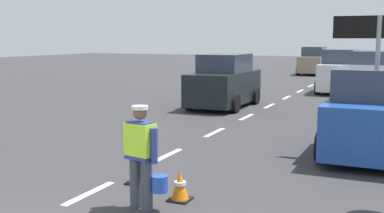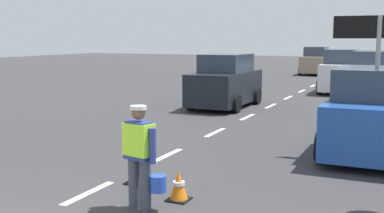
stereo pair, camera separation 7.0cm
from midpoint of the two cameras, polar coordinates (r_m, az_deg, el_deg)
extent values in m
plane|color=#333335|center=(25.57, 13.15, 1.85)|extent=(96.00, 96.00, 0.00)
cube|color=silver|center=(8.74, -12.03, -10.05)|extent=(0.14, 1.40, 0.01)
cube|color=silver|center=(11.19, -2.81, -5.84)|extent=(0.14, 1.40, 0.01)
cube|color=silver|center=(13.85, 2.90, -3.11)|extent=(0.14, 1.40, 0.01)
cube|color=silver|center=(16.63, 6.73, -1.26)|extent=(0.14, 1.40, 0.01)
cube|color=silver|center=(19.48, 9.44, 0.06)|extent=(0.14, 1.40, 0.01)
cube|color=silver|center=(22.37, 11.46, 1.04)|extent=(0.14, 1.40, 0.01)
cube|color=silver|center=(25.28, 13.01, 1.80)|extent=(0.14, 1.40, 0.01)
cube|color=silver|center=(28.21, 14.25, 2.39)|extent=(0.14, 1.40, 0.01)
cube|color=silver|center=(31.16, 15.25, 2.88)|extent=(0.14, 1.40, 0.01)
cube|color=silver|center=(34.11, 16.08, 3.28)|extent=(0.14, 1.40, 0.01)
cube|color=silver|center=(37.07, 16.77, 3.61)|extent=(0.14, 1.40, 0.01)
cube|color=silver|center=(40.04, 17.37, 3.90)|extent=(0.14, 1.40, 0.01)
cube|color=silver|center=(43.01, 17.88, 4.15)|extent=(0.14, 1.40, 0.01)
cube|color=silver|center=(45.99, 18.33, 4.36)|extent=(0.14, 1.40, 0.01)
cube|color=silver|center=(48.96, 18.72, 4.55)|extent=(0.14, 1.40, 0.01)
cube|color=silver|center=(51.95, 19.07, 4.71)|extent=(0.14, 1.40, 0.01)
cylinder|color=#383D4C|center=(7.80, -6.66, -9.03)|extent=(0.18, 0.18, 0.82)
cylinder|color=#383D4C|center=(7.65, -5.32, -9.36)|extent=(0.18, 0.18, 0.82)
cube|color=navy|center=(7.54, -6.08, -4.04)|extent=(0.44, 0.31, 0.60)
cube|color=#A5EA33|center=(7.54, -6.08, -3.89)|extent=(0.51, 0.36, 0.51)
cylinder|color=navy|center=(7.74, -7.62, -4.13)|extent=(0.11, 0.11, 0.55)
cylinder|color=navy|center=(7.38, -4.44, -4.70)|extent=(0.11, 0.11, 0.55)
sphere|color=brown|center=(7.46, -6.13, -0.73)|extent=(0.22, 0.22, 0.22)
cylinder|color=silver|center=(7.45, -6.14, -0.13)|extent=(0.26, 0.26, 0.06)
cylinder|color=#2347B7|center=(7.60, -3.78, -9.15)|extent=(0.26, 0.26, 0.26)
cylinder|color=gray|center=(11.41, 21.24, 2.03)|extent=(0.10, 0.10, 3.20)
cube|color=white|center=(11.42, 19.58, 8.90)|extent=(1.10, 0.05, 0.44)
cube|color=black|center=(11.40, 19.57, 8.91)|extent=(1.16, 0.04, 0.50)
cube|color=black|center=(9.16, -6.43, -8.99)|extent=(0.36, 0.36, 0.03)
cone|color=orange|center=(9.08, -6.46, -7.11)|extent=(0.30, 0.30, 0.59)
cylinder|color=white|center=(9.07, -6.46, -6.92)|extent=(0.20, 0.20, 0.06)
cube|color=black|center=(8.21, -1.34, -10.99)|extent=(0.36, 0.36, 0.03)
cone|color=orange|center=(8.13, -1.34, -9.28)|extent=(0.30, 0.30, 0.48)
cylinder|color=white|center=(8.12, -1.34, -9.12)|extent=(0.20, 0.20, 0.06)
cube|color=black|center=(18.96, 4.08, 2.30)|extent=(1.79, 4.13, 1.21)
cube|color=#2D3847|center=(18.99, 4.22, 5.20)|extent=(1.57, 2.27, 0.70)
cylinder|color=black|center=(17.51, 5.40, 0.34)|extent=(0.22, 0.68, 0.68)
cylinder|color=black|center=(18.19, -0.04, 0.67)|extent=(0.22, 0.68, 0.68)
cylinder|color=black|center=(19.93, 7.82, 1.25)|extent=(0.22, 0.68, 0.68)
cylinder|color=black|center=(20.52, 2.94, 1.51)|extent=(0.22, 0.68, 0.68)
cube|color=gray|center=(37.28, 14.56, 4.91)|extent=(1.69, 4.08, 1.19)
cube|color=#2D3847|center=(37.34, 14.64, 6.36)|extent=(1.48, 2.25, 0.70)
cylinder|color=black|center=(35.92, 15.54, 4.06)|extent=(0.22, 0.68, 0.68)
cylinder|color=black|center=(36.23, 12.84, 4.19)|extent=(0.22, 0.68, 0.68)
cylinder|color=black|center=(38.41, 16.14, 4.29)|extent=(0.22, 0.68, 0.68)
cylinder|color=black|center=(38.70, 13.61, 4.41)|extent=(0.22, 0.68, 0.68)
cube|color=#1E4799|center=(11.96, 20.69, -1.76)|extent=(1.77, 4.14, 1.16)
cube|color=#2D3847|center=(11.74, 20.88, 2.63)|extent=(1.56, 2.28, 0.70)
cylinder|color=black|center=(13.37, 17.11, -2.41)|extent=(0.22, 0.68, 0.68)
cylinder|color=black|center=(10.88, 15.32, -4.71)|extent=(0.22, 0.68, 0.68)
cube|color=silver|center=(25.15, 17.48, 3.46)|extent=(1.69, 4.04, 1.28)
cube|color=#2D3847|center=(25.00, 17.55, 5.71)|extent=(1.49, 2.22, 0.70)
cylinder|color=black|center=(26.55, 15.92, 2.71)|extent=(0.22, 0.68, 0.68)
cylinder|color=black|center=(26.35, 19.65, 2.51)|extent=(0.22, 0.68, 0.68)
cylinder|color=black|center=(24.08, 15.01, 2.22)|extent=(0.22, 0.68, 0.68)
cylinder|color=black|center=(23.86, 19.11, 2.00)|extent=(0.22, 0.68, 0.68)
cube|color=silver|center=(18.12, 21.18, 1.79)|extent=(1.71, 4.08, 1.39)
cube|color=#2D3847|center=(17.94, 21.33, 5.08)|extent=(1.50, 2.25, 0.70)
cylinder|color=black|center=(19.50, 18.77, 0.74)|extent=(0.22, 0.68, 0.68)
cylinder|color=black|center=(17.00, 17.88, -0.25)|extent=(0.22, 0.68, 0.68)
camera|label=1|loc=(0.04, -89.82, 0.03)|focal=44.80mm
camera|label=2|loc=(0.04, 90.18, -0.03)|focal=44.80mm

